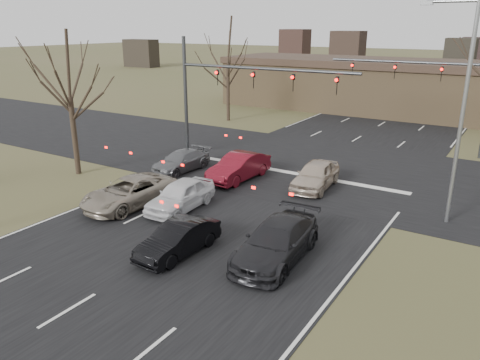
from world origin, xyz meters
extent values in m
plane|color=#494B28|center=(0.00, 0.00, 0.00)|extent=(360.00, 360.00, 0.00)
cube|color=black|center=(0.00, 60.00, 0.01)|extent=(14.00, 300.00, 0.02)
cube|color=black|center=(0.00, 15.00, 0.01)|extent=(200.00, 14.00, 0.02)
cube|color=olive|center=(2.00, 38.00, 2.30)|extent=(42.00, 10.00, 4.60)
cube|color=#38281E|center=(2.00, 38.00, 4.95)|extent=(42.40, 10.40, 0.70)
cylinder|color=#383A3D|center=(-8.50, 13.00, 4.00)|extent=(0.24, 0.24, 8.00)
cylinder|color=#383A3D|center=(-2.50, 13.00, 6.20)|extent=(12.00, 0.18, 0.18)
imported|color=black|center=(-5.83, 13.00, 5.50)|extent=(0.16, 0.20, 1.00)
imported|color=black|center=(-3.17, 13.00, 5.50)|extent=(0.16, 0.20, 1.00)
imported|color=black|center=(-0.50, 13.00, 5.50)|extent=(0.16, 0.20, 1.00)
imported|color=black|center=(2.17, 13.00, 5.50)|extent=(0.16, 0.20, 1.00)
cylinder|color=#383A3D|center=(3.50, 23.00, 6.20)|extent=(11.00, 0.18, 0.18)
imported|color=black|center=(5.86, 23.00, 5.50)|extent=(0.16, 0.20, 1.00)
imported|color=black|center=(2.71, 23.00, 5.50)|extent=(0.16, 0.20, 1.00)
imported|color=black|center=(-0.43, 23.00, 5.50)|extent=(0.16, 0.20, 1.00)
cylinder|color=gray|center=(9.00, 10.00, 5.00)|extent=(0.18, 0.18, 10.00)
cylinder|color=gray|center=(8.00, 10.00, 9.60)|extent=(2.00, 0.12, 0.12)
cube|color=gray|center=(7.00, 10.00, 9.55)|extent=(0.50, 0.25, 0.15)
cylinder|color=black|center=(-11.50, 6.00, 2.34)|extent=(0.32, 0.32, 4.68)
cylinder|color=black|center=(-13.00, 25.00, 2.61)|extent=(0.32, 0.32, 5.23)
imported|color=gray|center=(-4.91, 3.77, 0.72)|extent=(2.77, 5.34, 1.44)
imported|color=silver|center=(-2.45, 4.75, 0.73)|extent=(1.96, 4.38, 1.46)
imported|color=black|center=(0.50, 0.96, 0.64)|extent=(1.52, 3.96, 1.29)
imported|color=black|center=(4.00, 2.62, 0.75)|extent=(2.43, 5.29, 1.50)
imported|color=slate|center=(-6.50, 9.80, 0.63)|extent=(2.02, 4.42, 1.25)
imported|color=maroon|center=(-2.52, 10.25, 0.77)|extent=(1.87, 4.73, 1.53)
imported|color=beige|center=(1.91, 11.24, 0.76)|extent=(2.12, 4.56, 1.51)
camera|label=1|loc=(11.47, -11.96, 8.67)|focal=35.00mm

